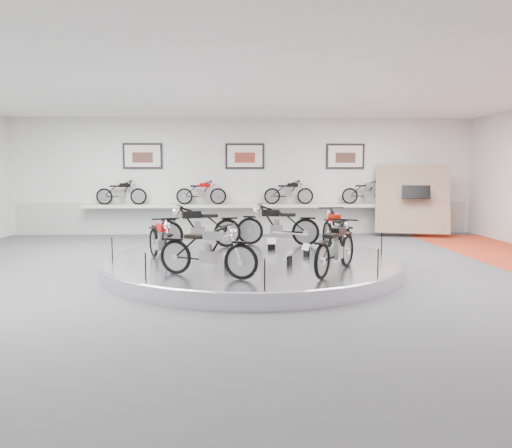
{
  "coord_description": "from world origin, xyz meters",
  "views": [
    {
      "loc": [
        -0.41,
        -10.39,
        2.17
      ],
      "look_at": [
        0.09,
        0.6,
        1.01
      ],
      "focal_mm": 35.0,
      "sensor_mm": 36.0,
      "label": 1
    }
  ],
  "objects_px": {
    "bike_d": "(161,239)",
    "bike_f": "(335,247)",
    "bike_b": "(277,225)",
    "bike_c": "(198,227)",
    "bike_e": "(207,250)",
    "display_platform": "(252,265)",
    "shelf": "(245,206)",
    "bike_a": "(336,231)"
  },
  "relations": [
    {
      "from": "bike_e",
      "to": "shelf",
      "type": "bearing_deg",
      "value": 108.61
    },
    {
      "from": "shelf",
      "to": "bike_f",
      "type": "relative_size",
      "value": 6.62
    },
    {
      "from": "bike_c",
      "to": "bike_f",
      "type": "height_order",
      "value": "bike_c"
    },
    {
      "from": "bike_e",
      "to": "bike_b",
      "type": "bearing_deg",
      "value": 91.85
    },
    {
      "from": "shelf",
      "to": "bike_f",
      "type": "bearing_deg",
      "value": -79.66
    },
    {
      "from": "bike_b",
      "to": "bike_e",
      "type": "xyz_separation_m",
      "value": [
        -1.58,
        -3.77,
        -0.05
      ]
    },
    {
      "from": "bike_a",
      "to": "bike_f",
      "type": "bearing_deg",
      "value": 162.49
    },
    {
      "from": "bike_d",
      "to": "bike_f",
      "type": "distance_m",
      "value": 3.62
    },
    {
      "from": "bike_b",
      "to": "bike_c",
      "type": "xyz_separation_m",
      "value": [
        -1.96,
        -0.49,
        0.01
      ]
    },
    {
      "from": "bike_a",
      "to": "bike_f",
      "type": "relative_size",
      "value": 1.07
    },
    {
      "from": "bike_c",
      "to": "bike_f",
      "type": "bearing_deg",
      "value": 114.08
    },
    {
      "from": "bike_c",
      "to": "bike_a",
      "type": "bearing_deg",
      "value": 146.2
    },
    {
      "from": "display_platform",
      "to": "shelf",
      "type": "height_order",
      "value": "shelf"
    },
    {
      "from": "display_platform",
      "to": "bike_c",
      "type": "xyz_separation_m",
      "value": [
        -1.25,
        1.35,
        0.69
      ]
    },
    {
      "from": "shelf",
      "to": "bike_d",
      "type": "relative_size",
      "value": 6.78
    },
    {
      "from": "bike_a",
      "to": "bike_d",
      "type": "relative_size",
      "value": 1.09
    },
    {
      "from": "display_platform",
      "to": "bike_a",
      "type": "height_order",
      "value": "bike_a"
    },
    {
      "from": "display_platform",
      "to": "shelf",
      "type": "bearing_deg",
      "value": 90.0
    },
    {
      "from": "bike_d",
      "to": "bike_f",
      "type": "relative_size",
      "value": 0.98
    },
    {
      "from": "shelf",
      "to": "bike_d",
      "type": "distance_m",
      "value": 7.05
    },
    {
      "from": "bike_f",
      "to": "bike_b",
      "type": "bearing_deg",
      "value": 43.95
    },
    {
      "from": "display_platform",
      "to": "shelf",
      "type": "xyz_separation_m",
      "value": [
        0.0,
        6.4,
        0.85
      ]
    },
    {
      "from": "display_platform",
      "to": "bike_b",
      "type": "distance_m",
      "value": 2.09
    },
    {
      "from": "bike_b",
      "to": "bike_e",
      "type": "relative_size",
      "value": 1.1
    },
    {
      "from": "bike_a",
      "to": "bike_e",
      "type": "distance_m",
      "value": 3.67
    },
    {
      "from": "bike_c",
      "to": "bike_e",
      "type": "xyz_separation_m",
      "value": [
        0.38,
        -3.28,
        -0.06
      ]
    },
    {
      "from": "bike_a",
      "to": "bike_d",
      "type": "bearing_deg",
      "value": 96.89
    },
    {
      "from": "bike_b",
      "to": "shelf",
      "type": "bearing_deg",
      "value": -68.54
    },
    {
      "from": "display_platform",
      "to": "bike_d",
      "type": "bearing_deg",
      "value": -168.61
    },
    {
      "from": "display_platform",
      "to": "bike_b",
      "type": "relative_size",
      "value": 3.55
    },
    {
      "from": "bike_b",
      "to": "bike_e",
      "type": "height_order",
      "value": "bike_b"
    },
    {
      "from": "bike_f",
      "to": "bike_e",
      "type": "bearing_deg",
      "value": 127.89
    },
    {
      "from": "display_platform",
      "to": "bike_b",
      "type": "bearing_deg",
      "value": 68.99
    },
    {
      "from": "bike_c",
      "to": "bike_b",
      "type": "bearing_deg",
      "value": 176.17
    },
    {
      "from": "bike_a",
      "to": "bike_f",
      "type": "distance_m",
      "value": 2.17
    },
    {
      "from": "bike_b",
      "to": "bike_f",
      "type": "xyz_separation_m",
      "value": [
        0.76,
        -3.52,
        -0.04
      ]
    },
    {
      "from": "display_platform",
      "to": "bike_e",
      "type": "bearing_deg",
      "value": -114.34
    },
    {
      "from": "bike_d",
      "to": "bike_f",
      "type": "height_order",
      "value": "bike_f"
    },
    {
      "from": "bike_a",
      "to": "bike_c",
      "type": "bearing_deg",
      "value": 68.74
    },
    {
      "from": "bike_e",
      "to": "bike_f",
      "type": "height_order",
      "value": "bike_f"
    },
    {
      "from": "shelf",
      "to": "bike_f",
      "type": "xyz_separation_m",
      "value": [
        1.47,
        -8.07,
        -0.21
      ]
    },
    {
      "from": "bike_a",
      "to": "bike_d",
      "type": "xyz_separation_m",
      "value": [
        -3.84,
        -0.84,
        -0.04
      ]
    }
  ]
}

